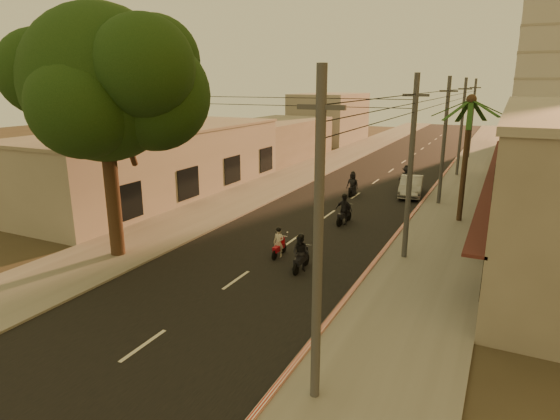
# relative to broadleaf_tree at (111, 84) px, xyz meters

# --- Properties ---
(ground) EXTENTS (160.00, 160.00, 0.00)m
(ground) POSITION_rel_broadleaf_tree_xyz_m (6.61, -2.14, -8.48)
(ground) COLOR #383023
(ground) RESTS_ON ground
(road) EXTENTS (10.00, 140.00, 0.02)m
(road) POSITION_rel_broadleaf_tree_xyz_m (6.61, 17.86, -8.47)
(road) COLOR black
(road) RESTS_ON ground
(sidewalk_right) EXTENTS (5.00, 140.00, 0.12)m
(sidewalk_right) POSITION_rel_broadleaf_tree_xyz_m (14.11, 17.86, -8.42)
(sidewalk_right) COLOR slate
(sidewalk_right) RESTS_ON ground
(sidewalk_left) EXTENTS (5.00, 140.00, 0.12)m
(sidewalk_left) POSITION_rel_broadleaf_tree_xyz_m (-0.89, 17.86, -8.42)
(sidewalk_left) COLOR slate
(sidewalk_left) RESTS_ON ground
(curb_stripe) EXTENTS (0.20, 60.00, 0.20)m
(curb_stripe) POSITION_rel_broadleaf_tree_xyz_m (11.71, 12.86, -8.38)
(curb_stripe) COLOR red
(curb_stripe) RESTS_ON ground
(left_building) EXTENTS (8.20, 24.20, 5.20)m
(left_building) POSITION_rel_broadleaf_tree_xyz_m (-7.37, 11.86, -5.88)
(left_building) COLOR gray
(left_building) RESTS_ON ground
(broadleaf_tree) EXTENTS (9.60, 8.70, 12.10)m
(broadleaf_tree) POSITION_rel_broadleaf_tree_xyz_m (0.00, 0.00, 0.00)
(broadleaf_tree) COLOR black
(broadleaf_tree) RESTS_ON ground
(palm_tree) EXTENTS (5.00, 5.00, 8.20)m
(palm_tree) POSITION_rel_broadleaf_tree_xyz_m (14.61, 13.86, -1.33)
(palm_tree) COLOR black
(palm_tree) RESTS_ON ground
(utility_poles) EXTENTS (1.20, 48.26, 9.00)m
(utility_poles) POSITION_rel_broadleaf_tree_xyz_m (12.81, 17.86, -1.94)
(utility_poles) COLOR #38383A
(utility_poles) RESTS_ON ground
(filler_right) EXTENTS (8.00, 14.00, 6.00)m
(filler_right) POSITION_rel_broadleaf_tree_xyz_m (20.61, 42.86, -5.48)
(filler_right) COLOR gray
(filler_right) RESTS_ON ground
(filler_left_near) EXTENTS (8.00, 14.00, 4.40)m
(filler_left_near) POSITION_rel_broadleaf_tree_xyz_m (-7.39, 31.86, -6.28)
(filler_left_near) COLOR gray
(filler_left_near) RESTS_ON ground
(filler_left_far) EXTENTS (8.00, 14.00, 7.00)m
(filler_left_far) POSITION_rel_broadleaf_tree_xyz_m (-7.39, 49.86, -4.98)
(filler_left_far) COLOR gray
(filler_left_far) RESTS_ON ground
(scooter_red) EXTENTS (0.61, 1.62, 1.59)m
(scooter_red) POSITION_rel_broadleaf_tree_xyz_m (7.03, 3.36, -7.78)
(scooter_red) COLOR black
(scooter_red) RESTS_ON ground
(scooter_mid_a) EXTENTS (0.90, 1.89, 1.85)m
(scooter_mid_a) POSITION_rel_broadleaf_tree_xyz_m (8.77, 2.15, -7.64)
(scooter_mid_a) COLOR black
(scooter_mid_a) RESTS_ON ground
(scooter_mid_b) EXTENTS (1.19, 2.01, 1.99)m
(scooter_mid_b) POSITION_rel_broadleaf_tree_xyz_m (8.17, 10.23, -7.59)
(scooter_mid_b) COLOR black
(scooter_mid_b) RESTS_ON ground
(scooter_far_a) EXTENTS (0.95, 1.99, 1.96)m
(scooter_far_a) POSITION_rel_broadleaf_tree_xyz_m (6.35, 17.78, -7.60)
(scooter_far_a) COLOR black
(scooter_far_a) RESTS_ON ground
(scooter_far_b) EXTENTS (1.46, 1.88, 1.89)m
(scooter_far_b) POSITION_rel_broadleaf_tree_xyz_m (9.43, 22.79, -7.61)
(scooter_far_b) COLOR black
(scooter_far_b) RESTS_ON ground
(parked_car) EXTENTS (2.79, 5.08, 1.54)m
(parked_car) POSITION_rel_broadleaf_tree_xyz_m (10.46, 19.76, -7.70)
(parked_car) COLOR gray
(parked_car) RESTS_ON ground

